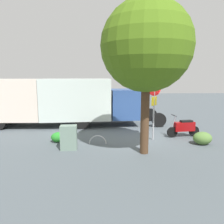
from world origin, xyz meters
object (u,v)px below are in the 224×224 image
motorcycle (184,127)px  stop_sign (154,101)px  box_truck_near (90,100)px  bike_rack_hoop (98,144)px  street_tree (147,46)px  utility_cabinet (69,138)px

motorcycle → stop_sign: 2.36m
box_truck_near → stop_sign: size_ratio=2.65×
bike_rack_hoop → street_tree: bearing=145.1°
motorcycle → bike_rack_hoop: (4.58, 1.00, -0.52)m
street_tree → bike_rack_hoop: (1.97, -1.38, -4.35)m
motorcycle → street_tree: bearing=35.1°
motorcycle → bike_rack_hoop: motorcycle is taller
stop_sign → bike_rack_hoop: (2.80, 0.52, -2.00)m
box_truck_near → bike_rack_hoop: box_truck_near is taller
stop_sign → utility_cabinet: stop_sign is taller
box_truck_near → stop_sign: bearing=-50.0°
utility_cabinet → bike_rack_hoop: bearing=-149.1°
street_tree → bike_rack_hoop: bearing=-34.9°
utility_cabinet → bike_rack_hoop: utility_cabinet is taller
street_tree → utility_cabinet: street_tree is taller
street_tree → bike_rack_hoop: size_ratio=7.27×
stop_sign → street_tree: size_ratio=0.49×
box_truck_near → stop_sign: box_truck_near is taller
motorcycle → bike_rack_hoop: bearing=5.1°
stop_sign → utility_cabinet: size_ratio=2.77×
motorcycle → stop_sign: (1.78, 0.48, 1.48)m
motorcycle → stop_sign: stop_sign is taller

